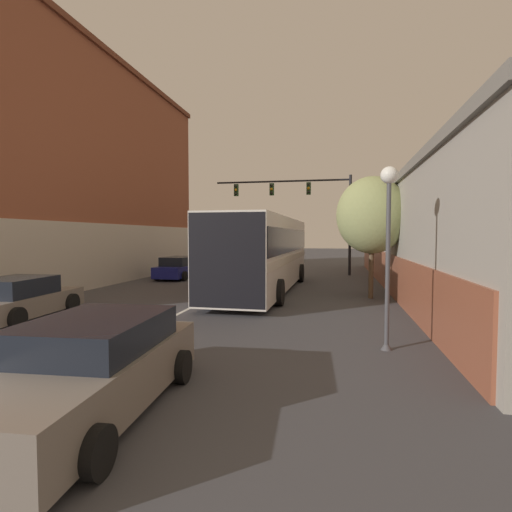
# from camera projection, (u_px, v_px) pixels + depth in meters

# --- Properties ---
(lane_center_line) EXTENTS (0.14, 40.99, 0.01)m
(lane_center_line) POSITION_uv_depth(u_px,v_px,m) (214.00, 296.00, 17.00)
(lane_center_line) COLOR silver
(lane_center_line) RESTS_ON ground_plane
(building_left_brick) EXTENTS (7.39, 21.34, 12.17)m
(building_left_brick) POSITION_uv_depth(u_px,v_px,m) (60.00, 171.00, 22.15)
(building_left_brick) COLOR #995138
(building_left_brick) RESTS_ON ground_plane
(building_right_storefront) EXTENTS (6.34, 29.13, 5.01)m
(building_right_storefront) POSITION_uv_depth(u_px,v_px,m) (451.00, 235.00, 19.16)
(building_right_storefront) COLOR #9E998E
(building_right_storefront) RESTS_ON ground_plane
(bus) EXTENTS (3.04, 12.60, 3.38)m
(bus) POSITION_uv_depth(u_px,v_px,m) (264.00, 250.00, 18.64)
(bus) COLOR silver
(bus) RESTS_ON ground_plane
(hatchback_foreground) EXTENTS (2.29, 4.60, 1.36)m
(hatchback_foreground) POSITION_uv_depth(u_px,v_px,m) (89.00, 369.00, 5.79)
(hatchback_foreground) COLOR slate
(hatchback_foreground) RESTS_ON ground_plane
(parked_car_left_near) EXTENTS (2.23, 4.24, 1.32)m
(parked_car_left_near) POSITION_uv_depth(u_px,v_px,m) (19.00, 299.00, 12.22)
(parked_car_left_near) COLOR slate
(parked_car_left_near) RESTS_ON ground_plane
(parked_car_left_mid) EXTENTS (1.99, 4.24, 1.32)m
(parked_car_left_mid) POSITION_uv_depth(u_px,v_px,m) (179.00, 268.00, 24.10)
(parked_car_left_mid) COLOR navy
(parked_car_left_mid) RESTS_ON ground_plane
(parked_car_left_far) EXTENTS (2.24, 4.34, 1.27)m
(parked_car_left_far) POSITION_uv_depth(u_px,v_px,m) (226.00, 259.00, 33.51)
(parked_car_left_far) COLOR navy
(parked_car_left_far) RESTS_ON ground_plane
(traffic_signal_gantry) EXTENTS (9.06, 0.36, 6.52)m
(traffic_signal_gantry) POSITION_uv_depth(u_px,v_px,m) (303.00, 201.00, 26.43)
(traffic_signal_gantry) COLOR black
(traffic_signal_gantry) RESTS_ON ground_plane
(street_lamp) EXTENTS (0.38, 0.38, 4.12)m
(street_lamp) POSITION_uv_depth(u_px,v_px,m) (388.00, 229.00, 8.89)
(street_lamp) COLOR #47474C
(street_lamp) RESTS_ON ground_plane
(street_tree_near) EXTENTS (2.87, 2.58, 5.01)m
(street_tree_near) POSITION_uv_depth(u_px,v_px,m) (372.00, 215.00, 16.31)
(street_tree_near) COLOR brown
(street_tree_near) RESTS_ON ground_plane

